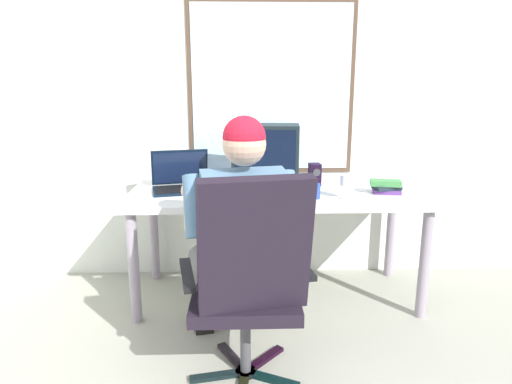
{
  "coord_description": "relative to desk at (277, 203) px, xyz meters",
  "views": [
    {
      "loc": [
        -0.16,
        -0.88,
        1.35
      ],
      "look_at": [
        -0.09,
        1.4,
        0.8
      ],
      "focal_mm": 31.1,
      "sensor_mm": 36.0,
      "label": 1
    }
  ],
  "objects": [
    {
      "name": "wall_rear",
      "position": [
        -0.05,
        0.43,
        0.78
      ],
      "size": [
        5.35,
        0.08,
        2.84
      ],
      "color": "silver",
      "rests_on": "ground"
    },
    {
      "name": "desk_speaker",
      "position": [
        0.26,
        0.16,
        0.15
      ],
      "size": [
        0.08,
        0.1,
        0.14
      ],
      "color": "black",
      "rests_on": "desk"
    },
    {
      "name": "laptop",
      "position": [
        -0.6,
        0.07,
        0.14
      ],
      "size": [
        0.41,
        0.36,
        0.24
      ],
      "color": "black",
      "rests_on": "desk"
    },
    {
      "name": "wine_glass",
      "position": [
        0.38,
        -0.2,
        0.18
      ],
      "size": [
        0.07,
        0.07,
        0.14
      ],
      "color": "silver",
      "rests_on": "desk"
    },
    {
      "name": "person_seated",
      "position": [
        -0.23,
        -0.67,
        0.0
      ],
      "size": [
        0.59,
        0.8,
        1.23
      ],
      "color": "#575258",
      "rests_on": "ground"
    },
    {
      "name": "desk",
      "position": [
        0.0,
        0.0,
        0.0
      ],
      "size": [
        1.83,
        0.74,
        0.71
      ],
      "color": "gray",
      "rests_on": "ground"
    },
    {
      "name": "coffee_mug",
      "position": [
        0.2,
        -0.19,
        0.12
      ],
      "size": [
        0.08,
        0.08,
        0.09
      ],
      "color": "#223E97",
      "rests_on": "desk"
    },
    {
      "name": "crt_monitor",
      "position": [
        -0.07,
        -0.01,
        0.31
      ],
      "size": [
        0.42,
        0.28,
        0.41
      ],
      "color": "beige",
      "rests_on": "desk"
    },
    {
      "name": "book_stack",
      "position": [
        0.66,
        -0.08,
        0.12
      ],
      "size": [
        0.2,
        0.14,
        0.08
      ],
      "color": "#5A337D",
      "rests_on": "desk"
    },
    {
      "name": "office_chair",
      "position": [
        -0.19,
        -0.92,
        -0.08
      ],
      "size": [
        0.62,
        0.57,
        1.02
      ],
      "color": "black",
      "rests_on": "ground"
    }
  ]
}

